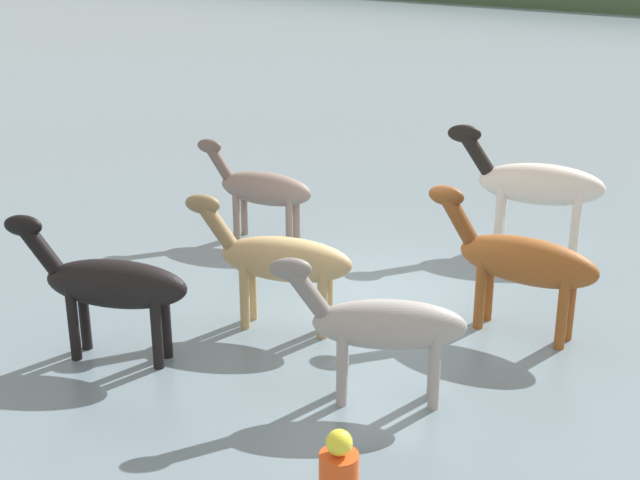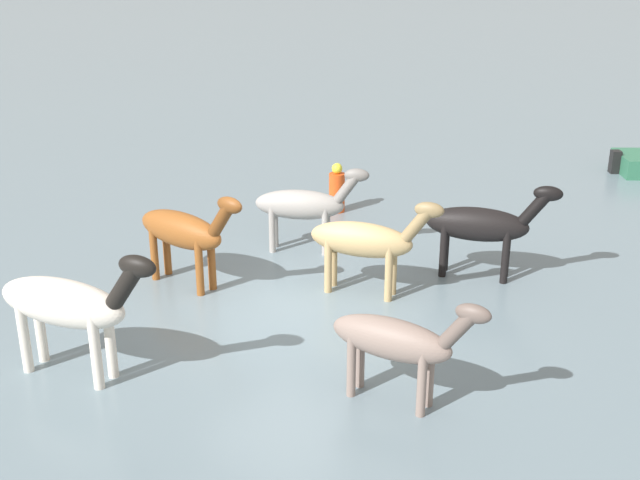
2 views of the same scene
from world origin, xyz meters
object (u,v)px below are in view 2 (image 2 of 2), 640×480
Objects in this scene: horse_gray_outer at (366,241)px; horse_mid_herd at (68,304)px; horse_dark_mare at (184,231)px; horse_pinto_flank at (304,205)px; horse_chestnut_trailing at (482,225)px; horse_dun_straggler at (397,341)px; buoy_channel_marker at (337,190)px.

horse_gray_outer is 5.16m from horse_mid_herd.
horse_dark_mare is at bearing 92.21° from horse_mid_herd.
horse_chestnut_trailing is (-3.31, -1.17, 0.05)m from horse_pinto_flank.
horse_dun_straggler is at bearing -11.86° from horse_dark_mare.
horse_dark_mare is (0.48, 2.62, 0.08)m from horse_pinto_flank.
horse_mid_herd is (3.91, 2.46, 0.19)m from horse_dun_straggler.
horse_gray_outer is at bearing 54.74° from horse_mid_herd.
horse_pinto_flank is at bearing 174.21° from horse_chestnut_trailing.
horse_mid_herd is (-0.73, 5.75, 0.17)m from horse_pinto_flank.
horse_gray_outer is 2.27m from horse_chestnut_trailing.
horse_mid_herd is 1.14× the size of horse_chestnut_trailing.
horse_dark_mare is (2.65, 1.83, 0.04)m from horse_gray_outer.
buoy_channel_marker is (5.69, -5.58, -0.43)m from horse_dun_straggler.
horse_mid_herd reaches higher than horse_dun_straggler.
horse_gray_outer reaches higher than buoy_channel_marker.
horse_pinto_flank is 1.84× the size of buoy_channel_marker.
horse_dun_straggler is 4.62m from horse_mid_herd.
buoy_channel_marker is at bearing 140.31° from horse_chestnut_trailing.
horse_chestnut_trailing reaches higher than horse_gray_outer.
horse_gray_outer is 2.31m from horse_pinto_flank.
horse_dark_mare is at bearing 160.26° from horse_dun_straggler.
horse_chestnut_trailing is at bearing 40.54° from horse_dark_mare.
horse_dark_mare is 3.35m from horse_mid_herd.
horse_gray_outer is 4.49m from buoy_channel_marker.
horse_dark_mare reaches higher than horse_chestnut_trailing.
buoy_channel_marker is (4.36, -1.12, -0.51)m from horse_chestnut_trailing.
horse_mid_herd is at bearing -160.18° from horse_dun_straggler.
horse_pinto_flank is 0.85× the size of horse_dark_mare.
horse_chestnut_trailing reaches higher than buoy_channel_marker.
horse_dun_straggler is 1.95× the size of buoy_channel_marker.
horse_chestnut_trailing is at bearing 94.25° from horse_dun_straggler.
horse_dun_straggler is at bearing 13.12° from horse_mid_herd.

